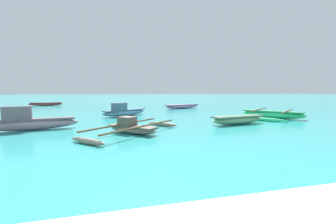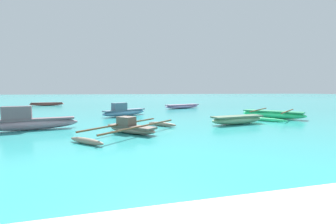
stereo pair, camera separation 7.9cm
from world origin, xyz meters
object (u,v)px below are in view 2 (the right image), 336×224
at_px(moored_boat_2, 47,104).
at_px(moored_boat_6, 237,119).
at_px(moored_boat_1, 28,122).
at_px(moored_boat_3, 182,106).
at_px(moored_boat_4, 273,114).
at_px(moored_boat_0, 124,111).
at_px(moored_boat_5, 131,128).

height_order(moored_boat_2, moored_boat_6, moored_boat_6).
relative_size(moored_boat_1, moored_boat_3, 0.97).
height_order(moored_boat_2, moored_boat_3, moored_boat_3).
height_order(moored_boat_4, moored_boat_6, moored_boat_4).
xyz_separation_m(moored_boat_0, moored_boat_4, (8.96, -3.55, -0.08)).
distance_m(moored_boat_1, moored_boat_2, 18.25).
xyz_separation_m(moored_boat_1, moored_boat_4, (13.25, 1.17, -0.12)).
distance_m(moored_boat_4, moored_boat_5, 9.46).
height_order(moored_boat_3, moored_boat_5, moored_boat_5).
distance_m(moored_boat_1, moored_boat_4, 13.30).
bearing_deg(moored_boat_3, moored_boat_0, -157.33).
relative_size(moored_boat_0, moored_boat_5, 0.73).
bearing_deg(moored_boat_1, moored_boat_0, 35.42).
xyz_separation_m(moored_boat_5, moored_boat_6, (5.48, 1.21, 0.02)).
height_order(moored_boat_5, moored_boat_6, moored_boat_5).
distance_m(moored_boat_3, moored_boat_6, 10.66).
xyz_separation_m(moored_boat_2, moored_boat_3, (14.01, -7.75, 0.01)).
relative_size(moored_boat_1, moored_boat_4, 0.86).
relative_size(moored_boat_0, moored_boat_6, 1.01).
bearing_deg(moored_boat_6, moored_boat_3, 78.18).
relative_size(moored_boat_3, moored_boat_6, 1.25).
bearing_deg(moored_boat_1, moored_boat_2, 89.81).
distance_m(moored_boat_0, moored_boat_1, 6.38).
bearing_deg(moored_boat_4, moored_boat_0, -150.16).
bearing_deg(moored_boat_0, moored_boat_6, -78.05).
distance_m(moored_boat_0, moored_boat_6, 7.59).
bearing_deg(moored_boat_4, moored_boat_6, -102.19).
distance_m(moored_boat_2, moored_boat_3, 16.01).
xyz_separation_m(moored_boat_0, moored_boat_5, (-0.04, -6.50, -0.10)).
height_order(moored_boat_2, moored_boat_5, moored_boat_5).
height_order(moored_boat_1, moored_boat_4, moored_boat_1).
height_order(moored_boat_1, moored_boat_5, moored_boat_1).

